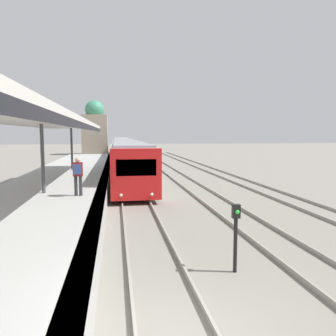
% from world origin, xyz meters
% --- Properties ---
extents(platform_canopy, '(4.00, 24.98, 3.31)m').
position_xyz_m(platform_canopy, '(-4.21, 10.23, 4.15)').
color(platform_canopy, beige).
rests_on(platform_canopy, station_platform).
extents(person_on_platform, '(0.40, 0.40, 1.66)m').
position_xyz_m(person_on_platform, '(-2.62, 9.24, 1.95)').
color(person_on_platform, '#2D2D33').
rests_on(person_on_platform, station_platform).
extents(train_near, '(2.61, 52.23, 3.02)m').
position_xyz_m(train_near, '(0.00, 37.35, 1.68)').
color(train_near, red).
rests_on(train_near, ground_plane).
extents(signal_post_near, '(0.20, 0.21, 1.81)m').
position_xyz_m(signal_post_near, '(2.04, 2.78, 1.12)').
color(signal_post_near, black).
rests_on(signal_post_near, ground_plane).
extents(distant_domed_building, '(4.45, 4.45, 9.70)m').
position_xyz_m(distant_domed_building, '(-4.59, 55.57, 4.52)').
color(distant_domed_building, gray).
rests_on(distant_domed_building, ground_plane).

